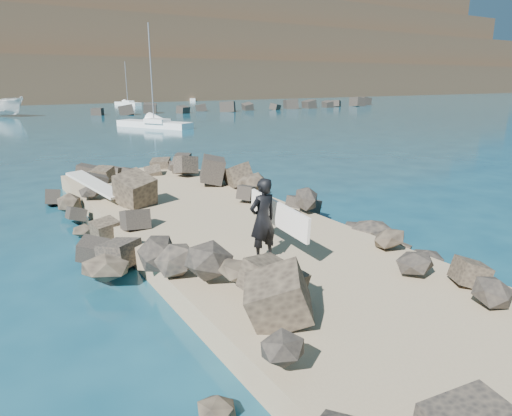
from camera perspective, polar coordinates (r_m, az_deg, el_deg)
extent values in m
plane|color=#0F384C|center=(13.47, -2.26, -5.17)|extent=(800.00, 800.00, 0.00)
cube|color=#8C7759|center=(11.78, 2.59, -6.75)|extent=(6.00, 26.00, 0.60)
cube|color=black|center=(10.89, -11.76, -7.87)|extent=(2.60, 22.00, 1.00)
cube|color=black|center=(13.80, 11.41, -2.75)|extent=(2.60, 22.00, 1.00)
cube|color=black|center=(77.87, 0.12, 12.62)|extent=(52.00, 4.00, 1.20)
cube|color=#2D4919|center=(172.08, -27.83, 17.74)|extent=(360.00, 140.00, 32.00)
cube|color=beige|center=(17.50, -19.40, 2.42)|extent=(1.61, 2.74, 0.09)
imported|color=silver|center=(71.79, -28.98, 11.06)|extent=(6.22, 7.29, 2.72)
imported|color=black|center=(10.81, 0.84, -1.46)|extent=(0.77, 0.54, 2.01)
cube|color=white|center=(11.03, 2.81, -0.82)|extent=(0.13, 2.50, 0.78)
cube|color=white|center=(94.02, -15.73, 12.37)|extent=(3.45, 7.04, 0.80)
cylinder|color=gray|center=(93.91, -15.92, 14.89)|extent=(0.12, 0.12, 7.58)
cube|color=white|center=(93.23, -15.61, 12.67)|extent=(1.62, 2.17, 0.44)
cube|color=white|center=(112.35, -8.20, 13.24)|extent=(2.00, 5.22, 0.80)
cylinder|color=gray|center=(112.27, -8.27, 14.85)|extent=(0.12, 0.12, 5.62)
cube|color=white|center=(111.78, -8.08, 13.49)|extent=(1.05, 1.55, 0.44)
cube|color=white|center=(49.52, -12.61, 10.07)|extent=(5.93, 8.62, 0.80)
cylinder|color=gray|center=(49.32, -12.98, 16.07)|extent=(0.12, 0.12, 9.66)
cube|color=white|center=(48.61, -12.28, 10.59)|extent=(2.42, 2.83, 0.44)
cube|color=white|center=(189.35, -8.51, 24.28)|extent=(6.00, 6.00, 3.00)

